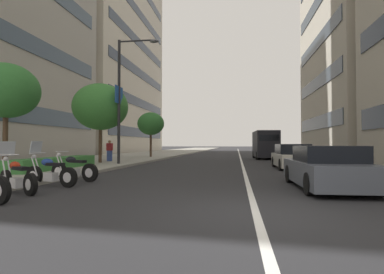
{
  "coord_description": "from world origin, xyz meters",
  "views": [
    {
      "loc": [
        -6.25,
        0.38,
        1.37
      ],
      "look_at": [
        16.47,
        3.67,
        1.92
      ],
      "focal_mm": 28.84,
      "sensor_mm": 36.0,
      "label": 1
    }
  ],
  "objects_px": {
    "motorcycle_by_sign_pole": "(74,170)",
    "pedestrian_on_plaza": "(110,151)",
    "car_lead_in_lane": "(292,157)",
    "motorcycle_under_tarp": "(17,178)",
    "motorcycle_far_end_row": "(50,173)",
    "street_tree_by_lamp_post": "(151,124)",
    "street_tree_near_plaza_corner": "(100,107)",
    "street_tree_far_plaza": "(6,91)",
    "car_following_behind": "(327,169)",
    "street_lamp_with_banners": "(125,89)",
    "delivery_van_ahead": "(265,144)"
  },
  "relations": [
    {
      "from": "motorcycle_by_sign_pole",
      "to": "pedestrian_on_plaza",
      "type": "xyz_separation_m",
      "value": [
        10.56,
        3.12,
        0.48
      ]
    },
    {
      "from": "car_lead_in_lane",
      "to": "motorcycle_under_tarp",
      "type": "bearing_deg",
      "value": 137.06
    },
    {
      "from": "car_lead_in_lane",
      "to": "pedestrian_on_plaza",
      "type": "xyz_separation_m",
      "value": [
        3.29,
        12.26,
        0.26
      ]
    },
    {
      "from": "motorcycle_far_end_row",
      "to": "street_tree_by_lamp_post",
      "type": "relative_size",
      "value": 0.47
    },
    {
      "from": "car_lead_in_lane",
      "to": "street_tree_near_plaza_corner",
      "type": "relative_size",
      "value": 0.84
    },
    {
      "from": "street_tree_far_plaza",
      "to": "pedestrian_on_plaza",
      "type": "xyz_separation_m",
      "value": [
        9.07,
        -0.96,
        -2.84
      ]
    },
    {
      "from": "motorcycle_by_sign_pole",
      "to": "street_tree_far_plaza",
      "type": "relative_size",
      "value": 0.44
    },
    {
      "from": "street_tree_near_plaza_corner",
      "to": "car_following_behind",
      "type": "bearing_deg",
      "value": -129.04
    },
    {
      "from": "motorcycle_by_sign_pole",
      "to": "car_lead_in_lane",
      "type": "bearing_deg",
      "value": -126.83
    },
    {
      "from": "street_tree_far_plaza",
      "to": "street_tree_by_lamp_post",
      "type": "relative_size",
      "value": 1.09
    },
    {
      "from": "motorcycle_by_sign_pole",
      "to": "pedestrian_on_plaza",
      "type": "bearing_deg",
      "value": -58.85
    },
    {
      "from": "street_tree_near_plaza_corner",
      "to": "pedestrian_on_plaza",
      "type": "xyz_separation_m",
      "value": [
        1.68,
        0.05,
        -3.0
      ]
    },
    {
      "from": "motorcycle_far_end_row",
      "to": "pedestrian_on_plaza",
      "type": "distance_m",
      "value": 12.4
    },
    {
      "from": "motorcycle_by_sign_pole",
      "to": "street_tree_by_lamp_post",
      "type": "bearing_deg",
      "value": -68.06
    },
    {
      "from": "motorcycle_far_end_row",
      "to": "street_lamp_with_banners",
      "type": "bearing_deg",
      "value": -70.23
    },
    {
      "from": "pedestrian_on_plaza",
      "to": "street_lamp_with_banners",
      "type": "bearing_deg",
      "value": -134.31
    },
    {
      "from": "motorcycle_far_end_row",
      "to": "street_tree_near_plaza_corner",
      "type": "distance_m",
      "value": 11.3
    },
    {
      "from": "motorcycle_under_tarp",
      "to": "street_lamp_with_banners",
      "type": "xyz_separation_m",
      "value": [
        10.75,
        0.85,
        4.49
      ]
    },
    {
      "from": "car_following_behind",
      "to": "street_tree_by_lamp_post",
      "type": "height_order",
      "value": "street_tree_by_lamp_post"
    },
    {
      "from": "street_tree_near_plaza_corner",
      "to": "street_lamp_with_banners",
      "type": "bearing_deg",
      "value": -114.84
    },
    {
      "from": "motorcycle_far_end_row",
      "to": "pedestrian_on_plaza",
      "type": "xyz_separation_m",
      "value": [
        12.0,
        3.1,
        0.46
      ]
    },
    {
      "from": "street_tree_by_lamp_post",
      "to": "pedestrian_on_plaza",
      "type": "distance_m",
      "value": 8.76
    },
    {
      "from": "car_lead_in_lane",
      "to": "car_following_behind",
      "type": "bearing_deg",
      "value": 177.18
    },
    {
      "from": "street_tree_by_lamp_post",
      "to": "pedestrian_on_plaza",
      "type": "relative_size",
      "value": 2.9
    },
    {
      "from": "motorcycle_by_sign_pole",
      "to": "delivery_van_ahead",
      "type": "distance_m",
      "value": 20.85
    },
    {
      "from": "car_lead_in_lane",
      "to": "delivery_van_ahead",
      "type": "height_order",
      "value": "delivery_van_ahead"
    },
    {
      "from": "motorcycle_under_tarp",
      "to": "car_lead_in_lane",
      "type": "bearing_deg",
      "value": -102.97
    },
    {
      "from": "motorcycle_by_sign_pole",
      "to": "street_tree_near_plaza_corner",
      "type": "xyz_separation_m",
      "value": [
        8.87,
        3.07,
        3.47
      ]
    },
    {
      "from": "car_lead_in_lane",
      "to": "street_tree_by_lamp_post",
      "type": "height_order",
      "value": "street_tree_by_lamp_post"
    },
    {
      "from": "street_tree_near_plaza_corner",
      "to": "pedestrian_on_plaza",
      "type": "bearing_deg",
      "value": 1.76
    },
    {
      "from": "street_lamp_with_banners",
      "to": "street_tree_by_lamp_post",
      "type": "xyz_separation_m",
      "value": [
        11.01,
        1.43,
        -1.51
      ]
    },
    {
      "from": "car_following_behind",
      "to": "car_lead_in_lane",
      "type": "bearing_deg",
      "value": -3.34
    },
    {
      "from": "delivery_van_ahead",
      "to": "street_tree_far_plaza",
      "type": "bearing_deg",
      "value": 141.65
    },
    {
      "from": "motorcycle_by_sign_pole",
      "to": "pedestrian_on_plaza",
      "type": "distance_m",
      "value": 11.02
    },
    {
      "from": "motorcycle_by_sign_pole",
      "to": "street_tree_far_plaza",
      "type": "height_order",
      "value": "street_tree_far_plaza"
    },
    {
      "from": "pedestrian_on_plaza",
      "to": "motorcycle_by_sign_pole",
      "type": "bearing_deg",
      "value": -156.79
    },
    {
      "from": "street_tree_far_plaza",
      "to": "street_tree_near_plaza_corner",
      "type": "height_order",
      "value": "street_tree_near_plaza_corner"
    },
    {
      "from": "pedestrian_on_plaza",
      "to": "delivery_van_ahead",
      "type": "bearing_deg",
      "value": -48.06
    },
    {
      "from": "motorcycle_under_tarp",
      "to": "street_lamp_with_banners",
      "type": "bearing_deg",
      "value": -55.96
    },
    {
      "from": "motorcycle_by_sign_pole",
      "to": "delivery_van_ahead",
      "type": "bearing_deg",
      "value": -100.08
    },
    {
      "from": "motorcycle_far_end_row",
      "to": "car_following_behind",
      "type": "distance_m",
      "value": 8.85
    },
    {
      "from": "delivery_van_ahead",
      "to": "street_lamp_with_banners",
      "type": "xyz_separation_m",
      "value": [
        -11.01,
        9.7,
        3.54
      ]
    },
    {
      "from": "pedestrian_on_plaza",
      "to": "street_tree_by_lamp_post",
      "type": "bearing_deg",
      "value": 1.87
    },
    {
      "from": "delivery_van_ahead",
      "to": "pedestrian_on_plaza",
      "type": "distance_m",
      "value": 14.5
    },
    {
      "from": "motorcycle_under_tarp",
      "to": "delivery_van_ahead",
      "type": "xyz_separation_m",
      "value": [
        21.76,
        -8.85,
        0.96
      ]
    },
    {
      "from": "street_tree_by_lamp_post",
      "to": "pedestrian_on_plaza",
      "type": "height_order",
      "value": "street_tree_by_lamp_post"
    },
    {
      "from": "motorcycle_under_tarp",
      "to": "car_following_behind",
      "type": "relative_size",
      "value": 0.44
    },
    {
      "from": "motorcycle_far_end_row",
      "to": "street_lamp_with_banners",
      "type": "height_order",
      "value": "street_lamp_with_banners"
    },
    {
      "from": "motorcycle_by_sign_pole",
      "to": "street_lamp_with_banners",
      "type": "xyz_separation_m",
      "value": [
        7.91,
        0.98,
        4.5
      ]
    },
    {
      "from": "motorcycle_far_end_row",
      "to": "street_tree_by_lamp_post",
      "type": "height_order",
      "value": "street_tree_by_lamp_post"
    }
  ]
}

